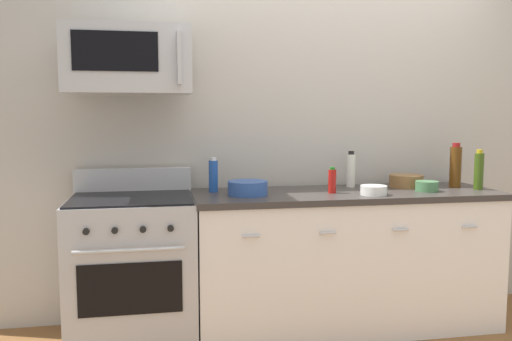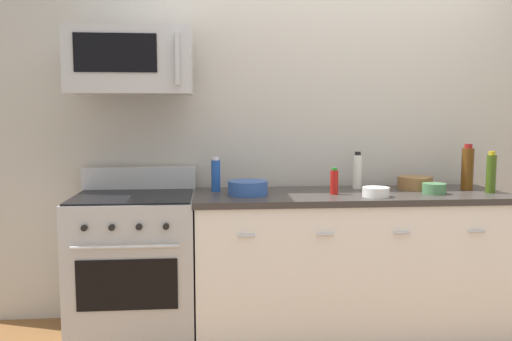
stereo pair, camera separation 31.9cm
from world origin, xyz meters
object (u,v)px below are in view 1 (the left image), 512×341
object	(u,v)px
bottle_soda_blue	(213,176)
bowl_white_ceramic	(374,190)
bottle_wine_amber	(455,166)
bowl_green_glaze	(427,186)
bowl_blue_mixing	(248,188)
range_oven	(133,269)
microwave	(128,60)
bowl_wooden_salad	(406,181)
bottle_vinegar_white	(351,170)
bottle_olive_oil	(479,171)
bottle_hot_sauce_red	(332,181)

from	to	relation	value
bottle_soda_blue	bowl_white_ceramic	distance (m)	1.03
bottle_wine_amber	bowl_green_glaze	size ratio (longest dim) A/B	2.07
bowl_blue_mixing	bowl_green_glaze	bearing A→B (deg)	-2.43
range_oven	bowl_green_glaze	distance (m)	1.97
microwave	bowl_wooden_salad	xyz separation A→B (m)	(1.86, 0.07, -0.78)
range_oven	bottle_vinegar_white	xyz separation A→B (m)	(1.49, 0.19, 0.57)
bottle_soda_blue	bowl_white_ceramic	xyz separation A→B (m)	(0.98, -0.31, -0.08)
bottle_olive_oil	bowl_wooden_salad	size ratio (longest dim) A/B	1.16
bottle_vinegar_white	bowl_wooden_salad	distance (m)	0.39
bottle_vinegar_white	bottle_hot_sauce_red	size ratio (longest dim) A/B	1.50
bottle_soda_blue	bottle_vinegar_white	xyz separation A→B (m)	(0.97, 0.06, 0.01)
bowl_wooden_salad	bowl_blue_mixing	size ratio (longest dim) A/B	0.93
range_oven	bottle_olive_oil	world-z (taller)	bottle_olive_oil
bowl_blue_mixing	microwave	bearing A→B (deg)	173.29
bowl_blue_mixing	bowl_white_ceramic	world-z (taller)	bowl_blue_mixing
bowl_white_ceramic	bowl_green_glaze	world-z (taller)	bowl_green_glaze
bottle_hot_sauce_red	microwave	bearing A→B (deg)	175.51
microwave	bottle_wine_amber	xyz separation A→B (m)	(2.20, 0.01, -0.68)
bottle_soda_blue	bowl_green_glaze	world-z (taller)	bottle_soda_blue
bottle_hot_sauce_red	bowl_wooden_salad	bearing A→B (deg)	16.14
bottle_wine_amber	bowl_white_ceramic	xyz separation A→B (m)	(-0.70, -0.23, -0.12)
bottle_soda_blue	bottle_wine_amber	bearing A→B (deg)	-2.71
bowl_wooden_salad	bottle_wine_amber	bearing A→B (deg)	-11.45
bottle_soda_blue	bowl_green_glaze	size ratio (longest dim) A/B	1.52
bottle_soda_blue	bottle_olive_oil	world-z (taller)	bottle_olive_oil
bottle_soda_blue	bowl_white_ceramic	size ratio (longest dim) A/B	1.37
range_oven	bottle_hot_sauce_red	distance (m)	1.37
bottle_soda_blue	bowl_wooden_salad	distance (m)	1.35
bottle_olive_oil	bowl_wooden_salad	bearing A→B (deg)	155.01
bowl_white_ceramic	bowl_wooden_salad	bearing A→B (deg)	38.96
microwave	bowl_green_glaze	size ratio (longest dim) A/B	4.98
microwave	bottle_olive_oil	distance (m)	2.40
range_oven	microwave	distance (m)	1.28
bottle_vinegar_white	bowl_white_ceramic	world-z (taller)	bottle_vinegar_white
bottle_wine_amber	bottle_soda_blue	bearing A→B (deg)	177.29
range_oven	microwave	world-z (taller)	microwave
bottle_vinegar_white	bowl_white_ceramic	bearing A→B (deg)	-87.86
range_oven	bottle_hot_sauce_red	world-z (taller)	bottle_hot_sauce_red
bowl_blue_mixing	bowl_green_glaze	distance (m)	1.19
range_oven	bowl_white_ceramic	xyz separation A→B (m)	(1.50, -0.18, 0.48)
bottle_hot_sauce_red	bowl_wooden_salad	world-z (taller)	bottle_hot_sauce_red
microwave	bowl_blue_mixing	distance (m)	1.06
bottle_wine_amber	bottle_hot_sauce_red	size ratio (longest dim) A/B	1.85
microwave	bowl_white_ceramic	xyz separation A→B (m)	(1.50, -0.22, -0.80)
bowl_green_glaze	bowl_wooden_salad	bearing A→B (deg)	102.07
bowl_wooden_salad	bottle_vinegar_white	bearing A→B (deg)	169.02
bottle_soda_blue	bowl_wooden_salad	xyz separation A→B (m)	(1.35, -0.01, -0.06)
range_oven	bowl_wooden_salad	size ratio (longest dim) A/B	4.59
bowl_wooden_salad	bowl_blue_mixing	distance (m)	1.16
bottle_vinegar_white	microwave	bearing A→B (deg)	-174.35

